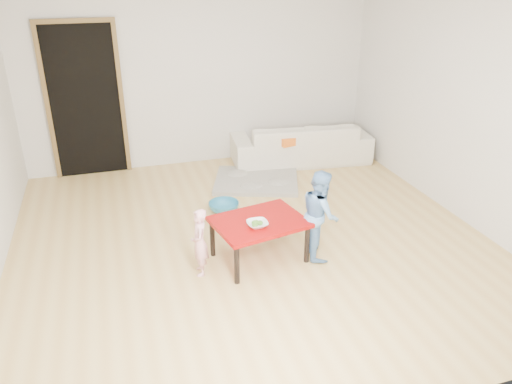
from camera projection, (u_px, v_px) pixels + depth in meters
name	position (u px, v px, depth m)	size (l,w,h in m)	color
floor	(251.00, 239.00, 5.45)	(5.00, 5.00, 0.01)	tan
back_wall	(200.00, 75.00, 7.08)	(5.00, 0.02, 2.60)	silver
right_wall	(465.00, 105.00, 5.57)	(0.02, 5.00, 2.60)	silver
doorway	(85.00, 102.00, 6.75)	(1.02, 0.08, 2.11)	brown
sofa	(300.00, 142.00, 7.47)	(2.04, 0.80, 0.59)	silver
cushion	(290.00, 138.00, 7.18)	(0.43, 0.39, 0.12)	orange
red_table	(259.00, 240.00, 4.99)	(0.88, 0.66, 0.44)	#8E0807
bowl	(257.00, 224.00, 4.78)	(0.20, 0.20, 0.05)	white
broccoli	(257.00, 224.00, 4.78)	(0.12, 0.12, 0.06)	#2D5919
child_pink	(200.00, 242.00, 4.71)	(0.25, 0.16, 0.68)	#F46F82
child_blue	(320.00, 214.00, 4.97)	(0.45, 0.35, 0.92)	#5797CB
basin	(224.00, 207.00, 6.03)	(0.37, 0.37, 0.11)	teal
blanket	(256.00, 181.00, 6.83)	(1.11, 0.93, 0.06)	#A8A194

